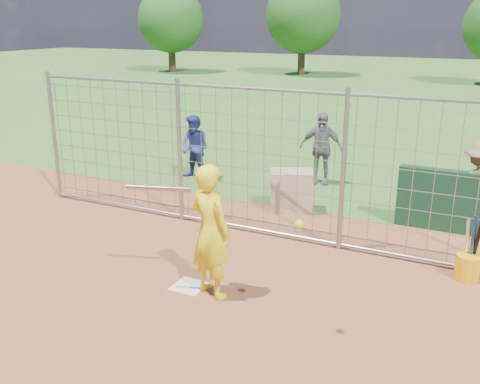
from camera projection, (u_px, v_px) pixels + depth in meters
The scene contains 11 objects.
ground at pixel (197, 281), 7.64m from camera, with size 100.00×100.00×0.00m, color #2D591E.
home_plate at pixel (189, 286), 7.47m from camera, with size 0.43×0.43×0.02m, color silver.
dugout_wall at pixel (475, 205), 9.11m from camera, with size 2.60×0.20×1.10m, color #11381E.
batter at pixel (211, 231), 7.00m from camera, with size 0.67×0.44×1.83m, color yellow.
bystander_a at pixel (195, 148), 12.32m from camera, with size 0.73×0.57×1.49m, color navy.
bystander_b at pixel (321, 148), 11.97m from camera, with size 0.96×0.40×1.64m, color slate.
bystander_c at pixel (478, 187), 9.18m from camera, with size 1.05×0.60×1.63m, color #816046.
equipment_bin at pixel (291, 191), 10.34m from camera, with size 0.80×0.55×0.80m, color tan.
equipment_in_play at pixel (189, 196), 6.60m from camera, with size 2.45×0.39×0.17m.
bucket_with_bats at pixel (468, 264), 7.61m from camera, with size 0.34×0.39×0.98m.
backstop_fence at pixel (256, 164), 8.96m from camera, with size 9.08×0.08×2.60m.
Camera 1 is at (3.60, -5.89, 3.56)m, focal length 40.00 mm.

